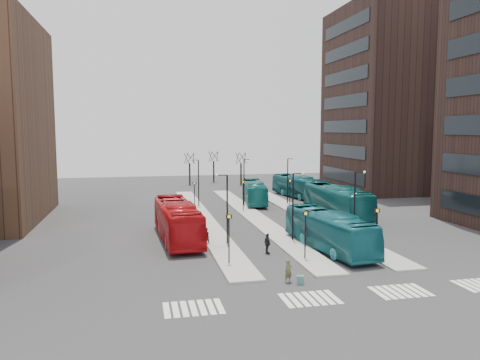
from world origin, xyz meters
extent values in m
plane|color=#2B2B2D|center=(0.00, 0.00, 0.00)|extent=(160.00, 160.00, 0.00)
cube|color=#969691|center=(-4.00, 30.00, 0.07)|extent=(2.50, 45.00, 0.15)
cube|color=#969691|center=(2.00, 30.00, 0.07)|extent=(2.50, 45.00, 0.15)
cube|color=#969691|center=(8.00, 30.00, 0.07)|extent=(2.50, 45.00, 0.15)
cube|color=navy|center=(-0.68, 6.63, 0.29)|extent=(0.55, 0.49, 0.57)
imported|color=#B80E12|center=(-7.54, 20.75, 1.77)|extent=(3.71, 12.89, 3.55)
imported|color=#166571|center=(4.63, 14.55, 1.63)|extent=(4.03, 11.94, 3.26)
imported|color=#166E6B|center=(4.45, 39.78, 1.51)|extent=(4.15, 11.13, 3.03)
imported|color=#12575B|center=(11.28, 27.97, 1.84)|extent=(3.29, 13.23, 3.67)
imported|color=#13565F|center=(12.07, 44.05, 1.61)|extent=(4.59, 11.84, 3.22)
imported|color=brown|center=(-1.35, 7.08, 0.79)|extent=(0.66, 0.52, 1.58)
imported|color=black|center=(-5.26, 18.26, 0.76)|extent=(0.90, 0.81, 1.53)
imported|color=black|center=(-0.77, 14.33, 0.84)|extent=(0.57, 1.04, 1.68)
imported|color=black|center=(3.19, 15.95, 0.91)|extent=(1.22, 1.34, 1.81)
cube|color=silver|center=(-9.50, 4.00, 0.01)|extent=(0.35, 2.40, 0.01)
cube|color=silver|center=(-9.00, 4.00, 0.01)|extent=(0.35, 2.40, 0.01)
cube|color=silver|center=(-8.50, 4.00, 0.01)|extent=(0.35, 2.40, 0.01)
cube|color=silver|center=(-8.00, 4.00, 0.01)|extent=(0.35, 2.40, 0.01)
cube|color=silver|center=(-7.50, 4.00, 0.01)|extent=(0.35, 2.40, 0.01)
cube|color=silver|center=(-7.00, 4.00, 0.01)|extent=(0.35, 2.40, 0.01)
cube|color=silver|center=(-6.50, 4.00, 0.01)|extent=(0.35, 2.40, 0.01)
cube|color=silver|center=(-2.50, 4.00, 0.01)|extent=(0.35, 2.40, 0.01)
cube|color=silver|center=(-2.00, 4.00, 0.01)|extent=(0.35, 2.40, 0.01)
cube|color=silver|center=(-1.50, 4.00, 0.01)|extent=(0.35, 2.40, 0.01)
cube|color=silver|center=(-1.00, 4.00, 0.01)|extent=(0.35, 2.40, 0.01)
cube|color=silver|center=(-0.50, 4.00, 0.01)|extent=(0.35, 2.40, 0.01)
cube|color=silver|center=(0.00, 4.00, 0.01)|extent=(0.35, 2.40, 0.01)
cube|color=silver|center=(0.50, 4.00, 0.01)|extent=(0.35, 2.40, 0.01)
cube|color=silver|center=(3.50, 4.00, 0.01)|extent=(0.35, 2.40, 0.01)
cube|color=silver|center=(4.00, 4.00, 0.01)|extent=(0.35, 2.40, 0.01)
cube|color=silver|center=(4.50, 4.00, 0.01)|extent=(0.35, 2.40, 0.01)
cube|color=silver|center=(5.00, 4.00, 0.01)|extent=(0.35, 2.40, 0.01)
cube|color=silver|center=(5.50, 4.00, 0.01)|extent=(0.35, 2.40, 0.01)
cube|color=silver|center=(6.00, 4.00, 0.01)|extent=(0.35, 2.40, 0.01)
cube|color=silver|center=(6.50, 4.00, 0.01)|extent=(0.35, 2.40, 0.01)
cube|color=silver|center=(9.50, 4.00, 0.01)|extent=(0.35, 2.40, 0.01)
cube|color=silver|center=(10.00, 4.00, 0.01)|extent=(0.35, 2.40, 0.01)
cube|color=silver|center=(10.50, 4.00, 0.01)|extent=(0.35, 2.40, 0.01)
cube|color=#2E1E19|center=(32.00, 50.00, 15.00)|extent=(20.00, 20.00, 30.00)
cube|color=black|center=(21.94, 50.00, 2.50)|extent=(0.12, 16.00, 2.00)
cube|color=black|center=(21.94, 50.00, 6.50)|extent=(0.12, 16.00, 2.00)
cube|color=black|center=(21.94, 50.00, 10.50)|extent=(0.12, 16.00, 2.00)
cube|color=black|center=(21.94, 50.00, 14.50)|extent=(0.12, 16.00, 2.00)
cube|color=black|center=(21.94, 50.00, 18.50)|extent=(0.12, 16.00, 2.00)
cube|color=black|center=(21.94, 50.00, 22.50)|extent=(0.12, 16.00, 2.00)
cube|color=black|center=(21.94, 50.00, 26.50)|extent=(0.12, 16.00, 2.00)
cylinder|color=black|center=(-4.40, 12.00, 1.90)|extent=(0.10, 0.10, 3.50)
cube|color=black|center=(-4.40, 12.00, 3.65)|extent=(0.45, 0.10, 0.30)
cube|color=yellow|center=(-4.40, 11.94, 3.65)|extent=(0.20, 0.02, 0.20)
cylinder|color=black|center=(-4.40, 34.00, 1.90)|extent=(0.10, 0.10, 3.50)
cube|color=black|center=(-4.40, 34.00, 3.65)|extent=(0.45, 0.10, 0.30)
cube|color=yellow|center=(-4.40, 33.94, 3.65)|extent=(0.20, 0.02, 0.20)
cylinder|color=black|center=(1.60, 12.00, 1.90)|extent=(0.10, 0.10, 3.50)
cube|color=black|center=(1.60, 12.00, 3.65)|extent=(0.45, 0.10, 0.30)
cube|color=yellow|center=(1.60, 11.94, 3.65)|extent=(0.20, 0.02, 0.20)
cylinder|color=black|center=(1.60, 34.00, 1.90)|extent=(0.10, 0.10, 3.50)
cube|color=black|center=(1.60, 34.00, 3.65)|extent=(0.45, 0.10, 0.30)
cube|color=yellow|center=(1.60, 33.94, 3.65)|extent=(0.20, 0.02, 0.20)
cylinder|color=black|center=(7.60, 12.00, 1.90)|extent=(0.10, 0.10, 3.50)
cube|color=black|center=(7.60, 12.00, 3.65)|extent=(0.45, 0.10, 0.30)
cube|color=yellow|center=(7.60, 11.94, 3.65)|extent=(0.20, 0.02, 0.20)
cylinder|color=black|center=(7.60, 34.00, 1.90)|extent=(0.10, 0.10, 3.50)
cube|color=black|center=(7.60, 34.00, 3.65)|extent=(0.45, 0.10, 0.30)
cube|color=yellow|center=(7.60, 33.94, 3.65)|extent=(0.20, 0.02, 0.20)
cylinder|color=black|center=(-3.40, 18.00, 3.15)|extent=(0.14, 0.14, 6.00)
cylinder|color=black|center=(-3.85, 18.00, 6.15)|extent=(0.90, 0.08, 0.08)
sphere|color=silver|center=(-4.30, 18.00, 6.15)|extent=(0.24, 0.24, 0.24)
cylinder|color=black|center=(-3.40, 38.00, 3.15)|extent=(0.14, 0.14, 6.00)
cylinder|color=black|center=(-3.85, 38.00, 6.15)|extent=(0.90, 0.08, 0.08)
sphere|color=silver|center=(-4.30, 38.00, 6.15)|extent=(0.24, 0.24, 0.24)
cylinder|color=black|center=(2.60, 18.00, 3.15)|extent=(0.14, 0.14, 6.00)
cylinder|color=black|center=(3.05, 18.00, 6.15)|extent=(0.90, 0.08, 0.08)
sphere|color=silver|center=(3.50, 18.00, 6.15)|extent=(0.24, 0.24, 0.24)
cylinder|color=black|center=(2.60, 38.00, 3.15)|extent=(0.14, 0.14, 6.00)
cylinder|color=black|center=(3.05, 38.00, 6.15)|extent=(0.90, 0.08, 0.08)
sphere|color=silver|center=(3.50, 38.00, 6.15)|extent=(0.24, 0.24, 0.24)
cylinder|color=black|center=(8.60, 18.00, 3.15)|extent=(0.14, 0.14, 6.00)
cylinder|color=black|center=(9.05, 18.00, 6.15)|extent=(0.90, 0.08, 0.08)
sphere|color=silver|center=(9.50, 18.00, 6.15)|extent=(0.24, 0.24, 0.24)
cylinder|color=black|center=(8.60, 38.00, 3.15)|extent=(0.14, 0.14, 6.00)
cylinder|color=black|center=(9.05, 38.00, 6.15)|extent=(0.90, 0.08, 0.08)
sphere|color=silver|center=(9.50, 38.00, 6.15)|extent=(0.24, 0.24, 0.24)
cylinder|color=black|center=(-2.00, 62.00, 2.00)|extent=(0.30, 0.30, 4.00)
cylinder|color=black|center=(-1.30, 62.00, 4.90)|extent=(0.10, 1.56, 1.95)
cylinder|color=black|center=(-1.78, 62.67, 4.90)|extent=(1.48, 0.59, 1.97)
cylinder|color=black|center=(-2.57, 62.41, 4.90)|extent=(0.90, 1.31, 1.99)
cylinder|color=black|center=(-2.57, 61.59, 4.90)|extent=(0.89, 1.31, 1.99)
cylinder|color=black|center=(-1.79, 61.33, 4.90)|extent=(1.48, 0.58, 1.97)
cylinder|color=black|center=(3.00, 66.00, 2.00)|extent=(0.30, 0.30, 4.00)
cylinder|color=black|center=(3.70, 66.00, 4.90)|extent=(0.10, 1.56, 1.95)
cylinder|color=black|center=(3.22, 66.67, 4.90)|extent=(1.48, 0.59, 1.97)
cylinder|color=black|center=(2.43, 66.41, 4.90)|extent=(0.90, 1.31, 1.99)
cylinder|color=black|center=(2.43, 65.59, 4.90)|extent=(0.89, 1.31, 1.99)
cylinder|color=black|center=(3.21, 65.33, 4.90)|extent=(1.48, 0.58, 1.97)
cylinder|color=black|center=(7.00, 60.00, 2.00)|extent=(0.30, 0.30, 4.00)
cylinder|color=black|center=(7.70, 60.00, 4.90)|extent=(0.10, 1.56, 1.95)
cylinder|color=black|center=(7.22, 60.67, 4.90)|extent=(1.48, 0.59, 1.97)
cylinder|color=black|center=(6.43, 60.41, 4.90)|extent=(0.90, 1.31, 1.99)
cylinder|color=black|center=(6.43, 59.59, 4.90)|extent=(0.89, 1.31, 1.99)
cylinder|color=black|center=(7.21, 59.33, 4.90)|extent=(1.48, 0.58, 1.97)
camera|label=1|loc=(-10.81, -21.53, 10.12)|focal=35.00mm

